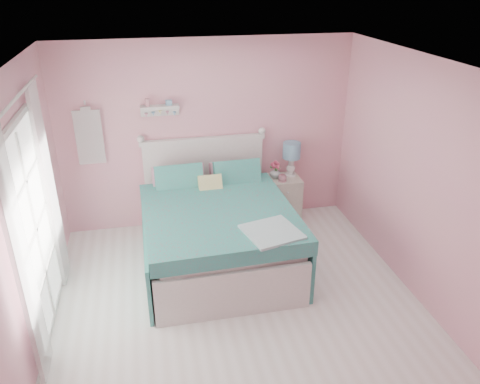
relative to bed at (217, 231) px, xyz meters
name	(u,v)px	position (x,y,z in m)	size (l,w,h in m)	color
floor	(242,317)	(0.08, -1.14, -0.42)	(4.50, 4.50, 0.00)	silver
room_shell	(242,182)	(0.08, -1.14, 1.16)	(4.50, 4.50, 4.50)	pink
bed	(217,231)	(0.00, 0.00, 0.00)	(1.80, 2.24, 1.29)	silver
nightstand	(283,199)	(1.12, 0.86, -0.09)	(0.46, 0.46, 0.67)	beige
table_lamp	(292,153)	(1.24, 0.92, 0.60)	(0.25, 0.25, 0.50)	white
vase	(275,173)	(1.00, 0.90, 0.33)	(0.15, 0.15, 0.16)	silver
teacup	(282,178)	(1.07, 0.76, 0.29)	(0.11, 0.11, 0.09)	#C98699
roses	(275,165)	(1.00, 0.89, 0.45)	(0.14, 0.11, 0.12)	#C64363
wall_shelf	(159,108)	(-0.55, 1.05, 1.31)	(0.50, 0.15, 0.25)	silver
hanging_dress	(89,137)	(-1.48, 1.04, 0.98)	(0.34, 0.03, 0.72)	white
french_door	(35,231)	(-1.90, -0.74, 0.65)	(0.04, 1.32, 2.16)	silver
curtain_near	(22,264)	(-1.84, -1.48, 0.76)	(0.04, 0.40, 2.32)	white
curtain_far	(50,189)	(-1.84, 0.01, 0.76)	(0.04, 0.40, 2.32)	white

